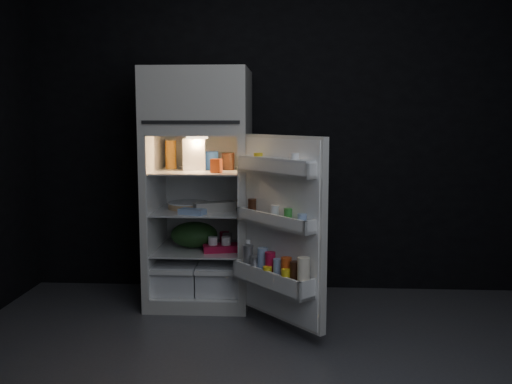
# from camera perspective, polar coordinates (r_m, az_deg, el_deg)

# --- Properties ---
(floor) EXTENTS (4.00, 3.40, 0.00)m
(floor) POSITION_cam_1_polar(r_m,az_deg,el_deg) (3.31, 0.55, -18.02)
(floor) COLOR #46464B
(floor) RESTS_ON ground
(wall_back) EXTENTS (4.00, 0.00, 2.70)m
(wall_back) POSITION_cam_1_polar(r_m,az_deg,el_deg) (4.68, 1.59, 6.58)
(wall_back) COLOR black
(wall_back) RESTS_ON ground
(wall_front) EXTENTS (4.00, 0.00, 2.70)m
(wall_front) POSITION_cam_1_polar(r_m,az_deg,el_deg) (1.29, -3.05, 4.08)
(wall_front) COLOR black
(wall_front) RESTS_ON ground
(refrigerator) EXTENTS (0.76, 0.71, 1.78)m
(refrigerator) POSITION_cam_1_polar(r_m,az_deg,el_deg) (4.38, -5.64, 1.31)
(refrigerator) COLOR silver
(refrigerator) RESTS_ON ground
(fridge_door) EXTENTS (0.62, 0.67, 1.22)m
(fridge_door) POSITION_cam_1_polar(r_m,az_deg,el_deg) (3.72, 2.43, -4.09)
(fridge_door) COLOR silver
(fridge_door) RESTS_ON ground
(milk_jug) EXTENTS (0.18, 0.18, 0.24)m
(milk_jug) POSITION_cam_1_polar(r_m,az_deg,el_deg) (4.35, -6.16, 3.78)
(milk_jug) COLOR white
(milk_jug) RESTS_ON refrigerator
(mayo_jar) EXTENTS (0.15, 0.15, 0.14)m
(mayo_jar) POSITION_cam_1_polar(r_m,az_deg,el_deg) (4.37, -4.57, 3.16)
(mayo_jar) COLOR #1D48A1
(mayo_jar) RESTS_ON refrigerator
(jam_jar) EXTENTS (0.13, 0.13, 0.13)m
(jam_jar) POSITION_cam_1_polar(r_m,az_deg,el_deg) (4.36, -2.81, 3.09)
(jam_jar) COLOR black
(jam_jar) RESTS_ON refrigerator
(amber_bottle) EXTENTS (0.10, 0.10, 0.22)m
(amber_bottle) POSITION_cam_1_polar(r_m,az_deg,el_deg) (4.47, -8.52, 3.71)
(amber_bottle) COLOR #C4731F
(amber_bottle) RESTS_ON refrigerator
(small_carton) EXTENTS (0.09, 0.07, 0.10)m
(small_carton) POSITION_cam_1_polar(r_m,az_deg,el_deg) (4.13, -3.99, 2.63)
(small_carton) COLOR #C14316
(small_carton) RESTS_ON refrigerator
(egg_carton) EXTENTS (0.32, 0.23, 0.07)m
(egg_carton) POSITION_cam_1_polar(r_m,az_deg,el_deg) (4.27, -4.20, -1.47)
(egg_carton) COLOR #9A968C
(egg_carton) RESTS_ON refrigerator
(pie) EXTENTS (0.40, 0.40, 0.04)m
(pie) POSITION_cam_1_polar(r_m,az_deg,el_deg) (4.42, -6.77, -1.38)
(pie) COLOR tan
(pie) RESTS_ON refrigerator
(flat_package) EXTENTS (0.21, 0.15, 0.04)m
(flat_package) POSITION_cam_1_polar(r_m,az_deg,el_deg) (4.15, -6.39, -1.96)
(flat_package) COLOR #87A6D1
(flat_package) RESTS_ON refrigerator
(wrapped_pkg) EXTENTS (0.12, 0.10, 0.05)m
(wrapped_pkg) POSITION_cam_1_polar(r_m,az_deg,el_deg) (4.46, -2.38, -1.19)
(wrapped_pkg) COLOR #F5E8C8
(wrapped_pkg) RESTS_ON refrigerator
(produce_bag) EXTENTS (0.40, 0.35, 0.20)m
(produce_bag) POSITION_cam_1_polar(r_m,az_deg,el_deg) (4.44, -6.20, -4.26)
(produce_bag) COLOR #193815
(produce_bag) RESTS_ON refrigerator
(yogurt_tray) EXTENTS (0.29, 0.20, 0.05)m
(yogurt_tray) POSITION_cam_1_polar(r_m,az_deg,el_deg) (4.30, -3.53, -5.61)
(yogurt_tray) COLOR #AA0E31
(yogurt_tray) RESTS_ON refrigerator
(small_can_red) EXTENTS (0.08, 0.08, 0.09)m
(small_can_red) POSITION_cam_1_polar(r_m,az_deg,el_deg) (4.58, -3.19, -4.54)
(small_can_red) COLOR #AA0E31
(small_can_red) RESTS_ON refrigerator
(small_can_silver) EXTENTS (0.09, 0.09, 0.09)m
(small_can_silver) POSITION_cam_1_polar(r_m,az_deg,el_deg) (4.51, -2.90, -4.73)
(small_can_silver) COLOR #BBBBBF
(small_can_silver) RESTS_ON refrigerator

